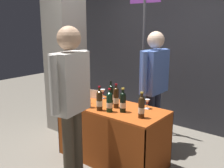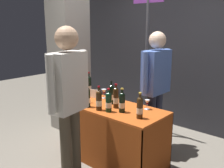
% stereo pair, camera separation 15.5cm
% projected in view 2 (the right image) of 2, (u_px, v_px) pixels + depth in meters
% --- Properties ---
extents(ground_plane, '(12.00, 12.00, 0.00)m').
position_uv_depth(ground_plane, '(112.00, 159.00, 3.48)').
color(ground_plane, gray).
extents(back_partition, '(5.57, 0.12, 2.84)m').
position_uv_depth(back_partition, '(178.00, 47.00, 4.42)').
color(back_partition, '#2D2D33').
rests_on(back_partition, ground_plane).
extents(concrete_pillar, '(0.52, 0.52, 2.84)m').
position_uv_depth(concrete_pillar, '(69.00, 47.00, 4.29)').
color(concrete_pillar, gray).
rests_on(concrete_pillar, ground_plane).
extents(tasting_table, '(1.42, 0.65, 0.76)m').
position_uv_depth(tasting_table, '(112.00, 124.00, 3.36)').
color(tasting_table, '#B74C19').
rests_on(tasting_table, ground_plane).
extents(featured_wine_bottle, '(0.08, 0.08, 0.29)m').
position_uv_depth(featured_wine_bottle, '(109.00, 102.00, 3.08)').
color(featured_wine_bottle, black).
rests_on(featured_wine_bottle, tasting_table).
extents(display_bottle_0, '(0.07, 0.07, 0.32)m').
position_uv_depth(display_bottle_0, '(111.00, 94.00, 3.39)').
color(display_bottle_0, black).
rests_on(display_bottle_0, tasting_table).
extents(display_bottle_1, '(0.08, 0.08, 0.31)m').
position_uv_depth(display_bottle_1, '(99.00, 100.00, 3.14)').
color(display_bottle_1, '#38230F').
rests_on(display_bottle_1, tasting_table).
extents(display_bottle_2, '(0.08, 0.08, 0.30)m').
position_uv_depth(display_bottle_2, '(122.00, 102.00, 3.07)').
color(display_bottle_2, black).
rests_on(display_bottle_2, tasting_table).
extents(display_bottle_3, '(0.07, 0.07, 0.32)m').
position_uv_depth(display_bottle_3, '(116.00, 97.00, 3.22)').
color(display_bottle_3, '#38230F').
rests_on(display_bottle_3, tasting_table).
extents(display_bottle_4, '(0.07, 0.07, 0.30)m').
position_uv_depth(display_bottle_4, '(140.00, 107.00, 2.86)').
color(display_bottle_4, '#38230F').
rests_on(display_bottle_4, tasting_table).
extents(display_bottle_5, '(0.08, 0.08, 0.32)m').
position_uv_depth(display_bottle_5, '(87.00, 97.00, 3.26)').
color(display_bottle_5, black).
rests_on(display_bottle_5, tasting_table).
extents(display_bottle_6, '(0.07, 0.07, 0.36)m').
position_uv_depth(display_bottle_6, '(89.00, 86.00, 3.78)').
color(display_bottle_6, black).
rests_on(display_bottle_6, tasting_table).
extents(wine_glass_near_vendor, '(0.07, 0.07, 0.12)m').
position_uv_depth(wine_glass_near_vendor, '(147.00, 103.00, 3.18)').
color(wine_glass_near_vendor, silver).
rests_on(wine_glass_near_vendor, tasting_table).
extents(wine_glass_mid, '(0.08, 0.08, 0.14)m').
position_uv_depth(wine_glass_mid, '(70.00, 94.00, 3.52)').
color(wine_glass_mid, silver).
rests_on(wine_glass_mid, tasting_table).
extents(wine_glass_near_taster, '(0.07, 0.07, 0.13)m').
position_uv_depth(wine_glass_near_taster, '(104.00, 92.00, 3.66)').
color(wine_glass_near_taster, silver).
rests_on(wine_glass_near_taster, tasting_table).
extents(flower_vase, '(0.10, 0.10, 0.41)m').
position_uv_depth(flower_vase, '(82.00, 93.00, 3.50)').
color(flower_vase, tan).
rests_on(flower_vase, tasting_table).
extents(brochure_stand, '(0.17, 0.06, 0.12)m').
position_uv_depth(brochure_stand, '(95.00, 94.00, 3.68)').
color(brochure_stand, silver).
rests_on(brochure_stand, tasting_table).
extents(vendor_presenter, '(0.23, 0.63, 1.71)m').
position_uv_depth(vendor_presenter, '(156.00, 80.00, 3.56)').
color(vendor_presenter, '#2D3347').
rests_on(vendor_presenter, ground_plane).
extents(taster_foreground_right, '(0.28, 0.58, 1.78)m').
position_uv_depth(taster_foreground_right, '(69.00, 93.00, 2.70)').
color(taster_foreground_right, '#4C4233').
rests_on(taster_foreground_right, ground_plane).
extents(booth_signpost, '(0.54, 0.04, 2.34)m').
position_uv_depth(booth_signpost, '(147.00, 46.00, 4.03)').
color(booth_signpost, '#47474C').
rests_on(booth_signpost, ground_plane).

